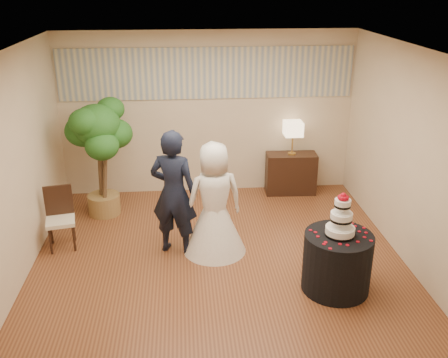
{
  "coord_description": "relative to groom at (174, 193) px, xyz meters",
  "views": [
    {
      "loc": [
        -0.43,
        -5.82,
        3.6
      ],
      "look_at": [
        0.1,
        0.4,
        1.05
      ],
      "focal_mm": 40.0,
      "sensor_mm": 36.0,
      "label": 1
    }
  ],
  "objects": [
    {
      "name": "wall_front",
      "position": [
        0.58,
        -2.86,
        0.52
      ],
      "size": [
        5.0,
        0.06,
        2.8
      ],
      "primitive_type": "cube",
      "color": "beige",
      "rests_on": "ground"
    },
    {
      "name": "groom",
      "position": [
        0.0,
        0.0,
        0.0
      ],
      "size": [
        0.75,
        0.61,
        1.77
      ],
      "primitive_type": "imported",
      "rotation": [
        0.0,
        0.0,
        2.81
      ],
      "color": "black",
      "rests_on": "floor"
    },
    {
      "name": "console",
      "position": [
        2.03,
        1.87,
        -0.52
      ],
      "size": [
        0.89,
        0.43,
        0.72
      ],
      "primitive_type": "cube",
      "rotation": [
        0.0,
        0.0,
        -0.05
      ],
      "color": "black",
      "rests_on": "floor"
    },
    {
      "name": "wall_right",
      "position": [
        3.08,
        -0.36,
        0.52
      ],
      "size": [
        0.06,
        5.0,
        2.8
      ],
      "primitive_type": "cube",
      "color": "beige",
      "rests_on": "ground"
    },
    {
      "name": "bride",
      "position": [
        0.54,
        -0.04,
        -0.09
      ],
      "size": [
        1.03,
        1.03,
        1.59
      ],
      "primitive_type": "imported",
      "rotation": [
        0.0,
        0.0,
        3.34
      ],
      "color": "white",
      "rests_on": "floor"
    },
    {
      "name": "mural_border",
      "position": [
        0.58,
        2.12,
        1.22
      ],
      "size": [
        4.9,
        0.02,
        0.85
      ],
      "primitive_type": "cube",
      "color": "#A9AC9E",
      "rests_on": "wall_back"
    },
    {
      "name": "cake_table",
      "position": [
        1.96,
        -1.09,
        -0.51
      ],
      "size": [
        1.05,
        1.05,
        0.74
      ],
      "primitive_type": "cylinder",
      "rotation": [
        0.0,
        0.0,
        0.34
      ],
      "color": "black",
      "rests_on": "floor"
    },
    {
      "name": "ceiling",
      "position": [
        0.58,
        -0.36,
        1.92
      ],
      "size": [
        5.0,
        5.0,
        0.0
      ],
      "primitive_type": "cube",
      "color": "white",
      "rests_on": "wall_back"
    },
    {
      "name": "side_chair",
      "position": [
        -1.6,
        0.23,
        -0.44
      ],
      "size": [
        0.48,
        0.5,
        0.88
      ],
      "primitive_type": null,
      "rotation": [
        0.0,
        0.0,
        0.2
      ],
      "color": "black",
      "rests_on": "floor"
    },
    {
      "name": "wall_back",
      "position": [
        0.58,
        2.14,
        0.52
      ],
      "size": [
        5.0,
        0.06,
        2.8
      ],
      "primitive_type": "cube",
      "color": "beige",
      "rests_on": "ground"
    },
    {
      "name": "wall_left",
      "position": [
        -1.92,
        -0.36,
        0.52
      ],
      "size": [
        0.06,
        5.0,
        2.8
      ],
      "primitive_type": "cube",
      "color": "beige",
      "rests_on": "ground"
    },
    {
      "name": "table_lamp",
      "position": [
        2.03,
        1.87,
        0.13
      ],
      "size": [
        0.31,
        0.31,
        0.58
      ],
      "primitive_type": null,
      "color": "beige",
      "rests_on": "console"
    },
    {
      "name": "ficus_tree",
      "position": [
        -1.16,
        1.29,
        0.07
      ],
      "size": [
        0.98,
        0.98,
        1.91
      ],
      "primitive_type": null,
      "rotation": [
        0.0,
        0.0,
        -3.06
      ],
      "color": "#235A1C",
      "rests_on": "floor"
    },
    {
      "name": "floor",
      "position": [
        0.58,
        -0.36,
        -0.88
      ],
      "size": [
        5.0,
        5.0,
        0.0
      ],
      "primitive_type": "cube",
      "color": "brown",
      "rests_on": "ground"
    },
    {
      "name": "wedding_cake",
      "position": [
        1.96,
        -1.09,
        0.13
      ],
      "size": [
        0.35,
        0.35,
        0.55
      ],
      "primitive_type": null,
      "color": "white",
      "rests_on": "cake_table"
    }
  ]
}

